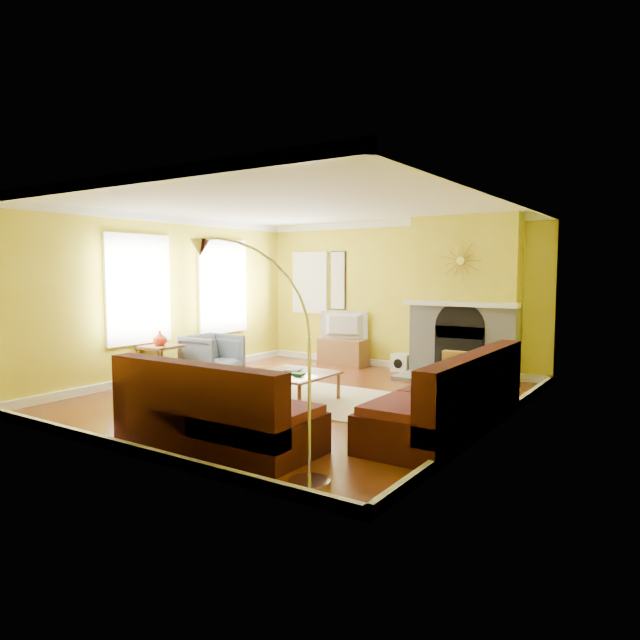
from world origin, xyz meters
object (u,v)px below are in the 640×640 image
Objects in this scene: media_console at (343,352)px; armchair at (212,356)px; arc_lamp at (256,358)px; side_table at (161,364)px; coffee_table at (292,387)px; sectional_sofa at (335,385)px.

media_console is 2.59m from armchair.
media_console is at bearing 114.00° from arc_lamp.
side_table is at bearing -115.86° from media_console.
media_console is 5.91m from arc_lamp.
side_table reaches higher than coffee_table.
coffee_table is 1.12× the size of media_console.
armchair reaches higher than coffee_table.
sectional_sofa is 4.01× the size of media_console.
sectional_sofa is 3.40m from armchair.
side_table is (-3.56, 0.44, -0.14)m from sectional_sofa.
sectional_sofa is 1.93m from arc_lamp.
media_console is 1.51× the size of side_table.
arc_lamp is at bearing -66.00° from media_console.
coffee_table is 2.90m from arc_lamp.
sectional_sofa is 3.59m from side_table.
arc_lamp is (3.50, -3.02, 0.67)m from armchair.
armchair reaches higher than media_console.
side_table is 4.55m from arc_lamp.
media_console is 1.13× the size of armchair.
arc_lamp reaches higher than side_table.
arc_lamp reaches higher than coffee_table.
media_console is at bearing -25.59° from armchair.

